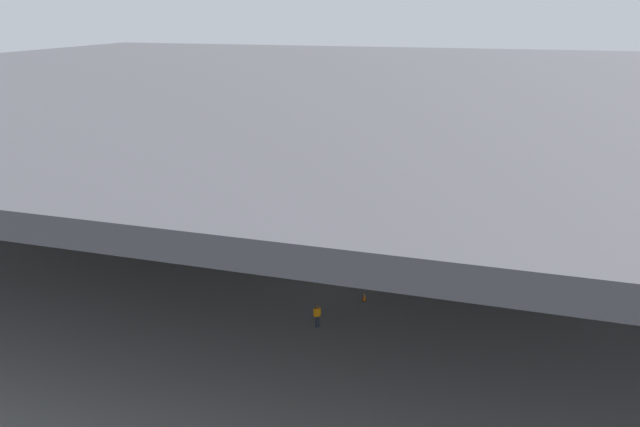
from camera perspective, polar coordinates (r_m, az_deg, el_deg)
ground_plane at (r=57.85m, az=-3.90°, el=-1.48°), size 110.00×110.00×0.00m
hangar_structure at (r=67.39m, az=-0.15°, el=13.72°), size 121.00×99.00×14.43m
airplane_main at (r=58.47m, az=-0.53°, el=2.39°), size 34.98×35.02×11.48m
boarding_stairs at (r=50.05m, az=1.40°, el=-4.06°), size 4.42×2.92×4.66m
crew_worker_near_nose at (r=39.90m, az=-0.29°, el=-10.24°), size 0.47×0.38×1.76m
crew_worker_by_stairs at (r=46.39m, az=3.04°, el=-5.77°), size 0.41×0.43×1.70m
traffic_cone_orange at (r=43.76m, az=4.53°, el=-8.49°), size 0.36×0.36×0.60m
baggage_tug at (r=68.16m, az=4.12°, el=2.32°), size 1.60×2.37×0.90m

